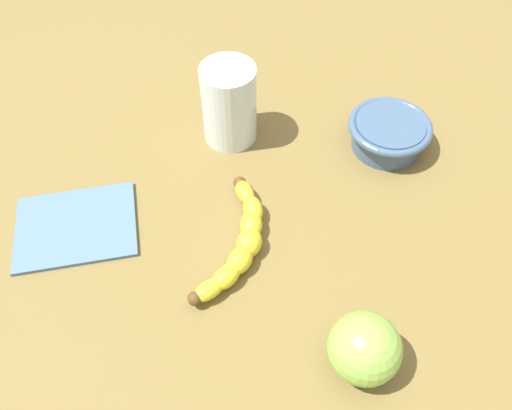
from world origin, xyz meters
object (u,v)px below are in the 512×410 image
banana (240,241)px  green_apple_fruit (364,348)px  ceramic_bowl (389,133)px  smoothie_glass (229,106)px

banana → green_apple_fruit: (14.99, -14.30, 2.41)cm
banana → green_apple_fruit: size_ratio=2.52×
green_apple_fruit → banana: bearing=136.3°
banana → ceramic_bowl: bearing=-34.2°
smoothie_glass → green_apple_fruit: bearing=-62.0°
banana → green_apple_fruit: green_apple_fruit is taller
ceramic_bowl → green_apple_fruit: 35.01cm
ceramic_bowl → green_apple_fruit: bearing=-98.5°
ceramic_bowl → smoothie_glass: bearing=179.0°
banana → smoothie_glass: (-3.66, 20.74, 4.30)cm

